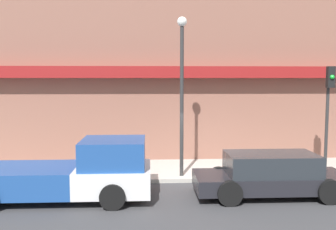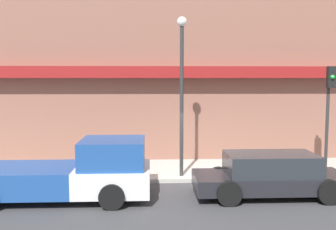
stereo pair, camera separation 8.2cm
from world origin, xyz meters
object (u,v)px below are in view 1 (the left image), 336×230
at_px(pickup_truck, 72,173).
at_px(street_lamp, 182,78).
at_px(traffic_light, 329,101).
at_px(parked_car, 271,175).
at_px(fire_hydrant, 78,167).

bearing_deg(pickup_truck, street_lamp, 29.90).
bearing_deg(pickup_truck, traffic_light, 13.28).
distance_m(parked_car, fire_hydrant, 6.85).
bearing_deg(fire_hydrant, parked_car, -18.48).
bearing_deg(street_lamp, pickup_truck, -149.38).
height_order(street_lamp, traffic_light, street_lamp).
xyz_separation_m(pickup_truck, parked_car, (6.29, 0.00, -0.14)).
bearing_deg(traffic_light, street_lamp, -178.38).
xyz_separation_m(parked_car, fire_hydrant, (-6.50, 2.17, -0.19)).
bearing_deg(street_lamp, traffic_light, 1.62).
xyz_separation_m(fire_hydrant, street_lamp, (3.82, -0.03, 3.26)).
bearing_deg(parked_car, pickup_truck, -179.37).
relative_size(pickup_truck, traffic_light, 1.40).
xyz_separation_m(parked_car, traffic_light, (2.92, 2.30, 2.23)).
height_order(fire_hydrant, traffic_light, traffic_light).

